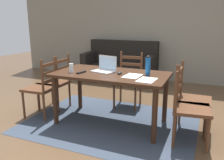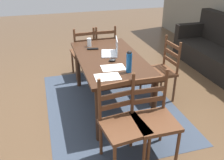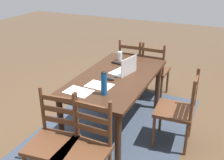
% 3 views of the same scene
% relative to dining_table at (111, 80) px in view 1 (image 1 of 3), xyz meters
% --- Properties ---
extents(ground_plane, '(14.00, 14.00, 0.00)m').
position_rel_dining_table_xyz_m(ground_plane, '(0.00, 0.00, -0.67)').
color(ground_plane, brown).
extents(area_rug, '(2.47, 1.85, 0.01)m').
position_rel_dining_table_xyz_m(area_rug, '(0.00, 0.00, -0.66)').
color(area_rug, '#333D4C').
rests_on(area_rug, ground).
extents(wall_back, '(8.00, 0.12, 2.70)m').
position_rel_dining_table_xyz_m(wall_back, '(0.00, 2.92, 0.68)').
color(wall_back, gray).
rests_on(wall_back, ground).
extents(dining_table, '(1.63, 0.86, 0.76)m').
position_rel_dining_table_xyz_m(dining_table, '(0.00, 0.00, 0.00)').
color(dining_table, '#382114').
rests_on(dining_table, ground).
extents(chair_right_far, '(0.44, 0.44, 0.95)m').
position_rel_dining_table_xyz_m(chair_right_far, '(1.10, 0.17, -0.20)').
color(chair_right_far, '#56331E').
rests_on(chair_right_far, ground).
extents(chair_left_far, '(0.45, 0.45, 0.95)m').
position_rel_dining_table_xyz_m(chair_left_far, '(-1.10, 0.17, -0.20)').
color(chair_left_far, '#56331E').
rests_on(chair_left_far, ground).
extents(chair_far_head, '(0.46, 0.46, 0.95)m').
position_rel_dining_table_xyz_m(chair_far_head, '(-0.00, 0.80, -0.20)').
color(chair_far_head, '#56331E').
rests_on(chair_far_head, ground).
extents(chair_right_near, '(0.49, 0.49, 0.95)m').
position_rel_dining_table_xyz_m(chair_right_near, '(1.10, -0.18, -0.20)').
color(chair_right_near, '#56331E').
rests_on(chair_right_near, ground).
extents(chair_left_near, '(0.46, 0.46, 0.95)m').
position_rel_dining_table_xyz_m(chair_left_near, '(-1.10, -0.17, -0.20)').
color(chair_left_near, '#56331E').
rests_on(chair_left_near, ground).
extents(couch, '(1.80, 0.80, 1.00)m').
position_rel_dining_table_xyz_m(couch, '(-0.78, 2.44, -0.31)').
color(couch, black).
rests_on(couch, ground).
extents(laptop, '(0.36, 0.29, 0.23)m').
position_rel_dining_table_xyz_m(laptop, '(-0.12, 0.07, 0.15)').
color(laptop, silver).
rests_on(laptop, dining_table).
extents(water_bottle, '(0.07, 0.07, 0.27)m').
position_rel_dining_table_xyz_m(water_bottle, '(0.52, 0.09, 0.24)').
color(water_bottle, '#145199').
rests_on(water_bottle, dining_table).
extents(drinking_glass, '(0.06, 0.06, 0.13)m').
position_rel_dining_table_xyz_m(drinking_glass, '(-0.54, -0.18, 0.16)').
color(drinking_glass, silver).
rests_on(drinking_glass, dining_table).
extents(computer_mouse, '(0.06, 0.10, 0.03)m').
position_rel_dining_table_xyz_m(computer_mouse, '(0.14, -0.01, 0.11)').
color(computer_mouse, black).
rests_on(computer_mouse, dining_table).
extents(tv_remote, '(0.07, 0.18, 0.02)m').
position_rel_dining_table_xyz_m(tv_remote, '(-0.39, -0.16, 0.11)').
color(tv_remote, black).
rests_on(tv_remote, dining_table).
extents(paper_stack_left, '(0.23, 0.31, 0.00)m').
position_rel_dining_table_xyz_m(paper_stack_left, '(0.58, -0.19, 0.10)').
color(paper_stack_left, white).
rests_on(paper_stack_left, dining_table).
extents(paper_stack_right, '(0.23, 0.31, 0.00)m').
position_rel_dining_table_xyz_m(paper_stack_right, '(0.34, -0.06, 0.10)').
color(paper_stack_right, white).
rests_on(paper_stack_right, dining_table).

